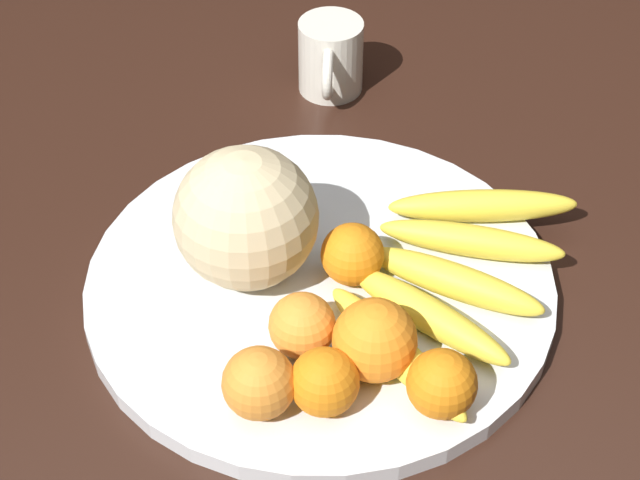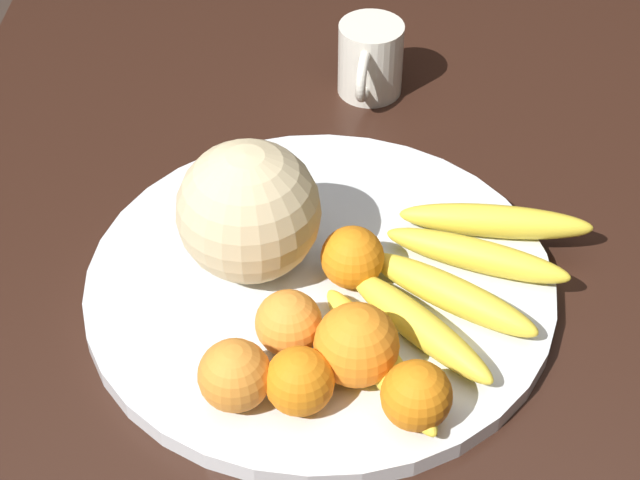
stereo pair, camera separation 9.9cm
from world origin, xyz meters
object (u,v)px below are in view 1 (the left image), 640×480
object	(u,v)px
orange_back_right	(352,254)
orange_mid_center	(302,326)
orange_front_left	(442,384)
kitchen_table	(366,385)
melon	(246,218)
banana_bunch	(447,274)
orange_back_left	(259,383)
orange_front_right	(375,340)
fruit_bowl	(320,284)
orange_top_small	(324,382)
ceramic_mug	(330,58)

from	to	relation	value
orange_back_right	orange_mid_center	bearing A→B (deg)	147.54
orange_front_left	orange_mid_center	bearing A→B (deg)	55.42
kitchen_table	melon	size ratio (longest dim) A/B	9.17
banana_bunch	orange_back_right	xyz separation A→B (m)	(0.02, 0.09, 0.01)
orange_mid_center	orange_back_left	bearing A→B (deg)	146.77
orange_front_left	orange_front_right	world-z (taller)	orange_front_right
fruit_bowl	orange_front_left	world-z (taller)	orange_front_left
orange_mid_center	orange_top_small	xyz separation A→B (m)	(-0.06, -0.01, -0.00)
orange_front_right	ceramic_mug	distance (m)	0.45
orange_front_left	orange_mid_center	world-z (taller)	same
banana_bunch	orange_top_small	bearing A→B (deg)	-102.81
orange_mid_center	ceramic_mug	xyz separation A→B (m)	(0.42, -0.07, -0.00)
orange_back_right	ceramic_mug	world-z (taller)	ceramic_mug
fruit_bowl	orange_mid_center	xyz separation A→B (m)	(-0.09, 0.02, 0.04)
fruit_bowl	banana_bunch	size ratio (longest dim) A/B	1.53
melon	ceramic_mug	xyz separation A→B (m)	(0.32, -0.11, -0.04)
kitchen_table	orange_mid_center	bearing A→B (deg)	128.73
fruit_bowl	orange_top_small	distance (m)	0.16
orange_front_right	orange_mid_center	distance (m)	0.07
fruit_bowl	orange_back_left	world-z (taller)	orange_back_left
orange_back_right	orange_front_right	bearing A→B (deg)	-177.06
orange_front_left	orange_mid_center	size ratio (longest dim) A/B	1.01
fruit_bowl	banana_bunch	world-z (taller)	banana_bunch
kitchen_table	orange_back_left	distance (m)	0.22
orange_front_left	orange_mid_center	distance (m)	0.13
orange_front_left	orange_top_small	xyz separation A→B (m)	(0.01, 0.10, -0.00)
banana_bunch	orange_top_small	distance (m)	0.18
kitchen_table	melon	bearing A→B (deg)	66.19
orange_mid_center	orange_back_right	world-z (taller)	same
orange_back_left	orange_back_right	size ratio (longest dim) A/B	1.05
orange_mid_center	ceramic_mug	world-z (taller)	ceramic_mug
banana_bunch	orange_back_left	distance (m)	0.22
orange_back_left	orange_top_small	bearing A→B (deg)	-92.53
banana_bunch	orange_back_left	size ratio (longest dim) A/B	4.67
melon	ceramic_mug	size ratio (longest dim) A/B	1.23
orange_front_left	orange_back_right	size ratio (longest dim) A/B	1.00
banana_bunch	kitchen_table	bearing A→B (deg)	-140.42
orange_front_left	orange_back_right	distance (m)	0.17
kitchen_table	orange_front_left	size ratio (longest dim) A/B	20.64
fruit_bowl	orange_back_left	size ratio (longest dim) A/B	7.12
orange_back_left	ceramic_mug	bearing A→B (deg)	-12.60
orange_back_left	orange_back_right	xyz separation A→B (m)	(0.15, -0.10, -0.00)
kitchen_table	orange_top_small	world-z (taller)	orange_top_small
orange_back_left	orange_mid_center	bearing A→B (deg)	-33.23
orange_back_left	orange_back_right	distance (m)	0.18
orange_front_left	banana_bunch	bearing A→B (deg)	-12.57
banana_bunch	fruit_bowl	bearing A→B (deg)	-158.65
kitchen_table	orange_back_right	size ratio (longest dim) A/B	20.70
kitchen_table	orange_front_right	bearing A→B (deg)	174.61
kitchen_table	banana_bunch	distance (m)	0.16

